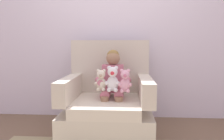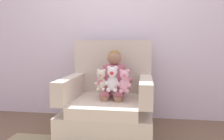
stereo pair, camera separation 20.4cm
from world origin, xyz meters
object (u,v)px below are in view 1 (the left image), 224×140
object	(u,v)px
plush_white	(113,80)
plush_cream	(101,81)
armchair	(108,104)
seated_child	(113,80)
plush_pink	(125,81)

from	to	relation	value
plush_white	plush_cream	bearing A→B (deg)	-172.58
armchair	plush_cream	xyz separation A→B (m)	(-0.07, -0.12, 0.30)
seated_child	plush_white	size ratio (longest dim) A/B	2.81
seated_child	plush_pink	size ratio (longest dim) A/B	3.15
seated_child	plush_cream	world-z (taller)	seated_child
armchair	plush_white	bearing A→B (deg)	-65.66
plush_pink	plush_white	bearing A→B (deg)	173.34
armchair	plush_cream	bearing A→B (deg)	-119.39
plush_cream	plush_white	bearing A→B (deg)	-29.01
armchair	plush_white	world-z (taller)	armchair
seated_child	plush_cream	xyz separation A→B (m)	(-0.12, -0.14, 0.01)
plush_pink	plush_white	distance (m)	0.15
plush_cream	seated_child	bearing A→B (deg)	30.49
plush_white	armchair	bearing A→B (deg)	132.90
plush_cream	plush_white	distance (m)	0.14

